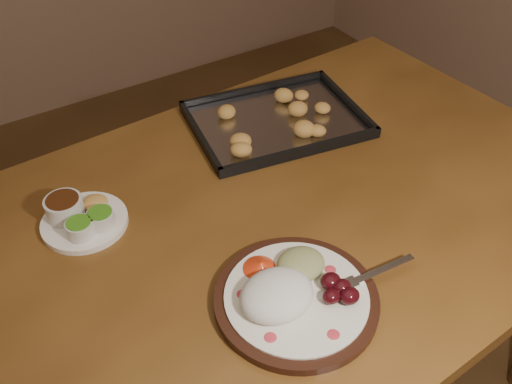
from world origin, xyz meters
TOP-DOWN VIEW (x-y plane):
  - dining_table at (0.27, 0.15)m, footprint 1.54×0.98m
  - dinner_plate at (0.21, -0.05)m, footprint 0.37×0.28m
  - condiment_saucer at (-0.03, 0.32)m, footprint 0.17×0.17m
  - baking_tray at (0.49, 0.41)m, footprint 0.44×0.36m

SIDE VIEW (x-z plane):
  - dining_table at x=0.27m, z-range 0.28..1.03m
  - baking_tray at x=0.49m, z-range 0.74..0.78m
  - dinner_plate at x=0.21m, z-range 0.74..0.80m
  - condiment_saucer at x=-0.03m, z-range 0.74..0.80m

